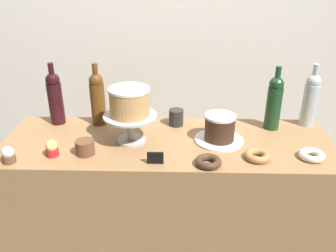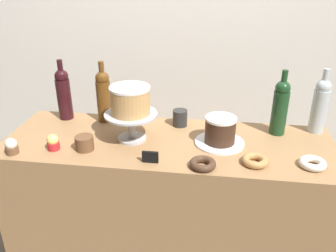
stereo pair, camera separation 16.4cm
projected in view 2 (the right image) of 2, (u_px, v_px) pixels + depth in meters
The scene contains 18 objects.
back_wall at pixel (186, 29), 2.27m from camera, with size 6.00×0.05×2.60m.
display_counter at pixel (168, 217), 1.87m from camera, with size 1.58×0.54×0.92m.
cake_stand_pedestal at pixel (131, 122), 1.66m from camera, with size 0.25×0.25×0.14m.
white_layer_cake at pixel (130, 100), 1.61m from camera, with size 0.19×0.19×0.13m.
silver_serving_platter at pixel (219, 142), 1.65m from camera, with size 0.23×0.23×0.01m.
chocolate_round_cake at pixel (220, 130), 1.63m from camera, with size 0.14×0.14×0.12m.
wine_bottle_dark_red at pixel (64, 93), 1.87m from camera, with size 0.08×0.08×0.33m.
wine_bottle_amber at pixel (104, 95), 1.84m from camera, with size 0.08×0.08×0.33m.
wine_bottle_green at pixel (280, 106), 1.70m from camera, with size 0.08×0.08×0.33m.
wine_bottle_clear at pixel (320, 105), 1.71m from camera, with size 0.08×0.08×0.33m.
cupcake_lemon at pixel (53, 142), 1.59m from camera, with size 0.06×0.06×0.07m.
cupcake_vanilla at pixel (11, 146), 1.56m from camera, with size 0.06×0.06×0.07m.
donut_sugar at pixel (313, 163), 1.46m from camera, with size 0.11×0.11×0.03m.
donut_chocolate at pixel (203, 164), 1.46m from camera, with size 0.11×0.11×0.03m.
donut_maple at pixel (255, 161), 1.48m from camera, with size 0.11×0.11×0.03m.
cookie_stack at pixel (84, 143), 1.59m from camera, with size 0.08×0.08×0.07m.
price_sign_chalkboard at pixel (150, 157), 1.49m from camera, with size 0.07×0.01×0.05m.
coffee_cup_ceramic at pixel (180, 118), 1.82m from camera, with size 0.08×0.08×0.09m.
Camera 2 is at (0.21, -1.47, 1.70)m, focal length 37.47 mm.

